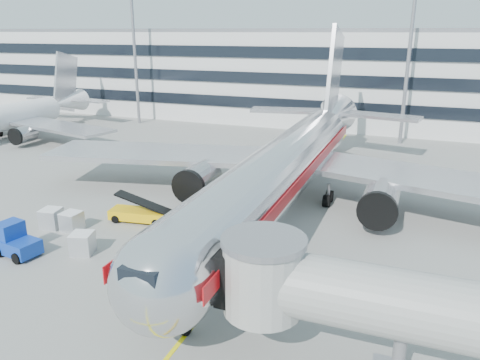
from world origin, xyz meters
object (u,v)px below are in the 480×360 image
(cargo_container_right, at_px, (52,218))
(cargo_container_front, at_px, (72,221))
(main_jet, at_px, (289,163))
(belt_loader, at_px, (139,213))
(baggage_tug, at_px, (15,241))
(cargo_container_left, at_px, (82,243))
(ramp_worker, at_px, (128,269))

(cargo_container_right, distance_m, cargo_container_front, 1.90)
(main_jet, xyz_separation_m, belt_loader, (-10.71, -7.43, -3.53))
(baggage_tug, height_order, cargo_container_right, baggage_tug)
(belt_loader, distance_m, baggage_tug, 9.69)
(cargo_container_front, bearing_deg, cargo_container_right, -176.04)
(main_jet, height_order, cargo_container_right, main_jet)
(main_jet, height_order, belt_loader, main_jet)
(belt_loader, height_order, baggage_tug, belt_loader)
(baggage_tug, relative_size, cargo_container_left, 1.88)
(belt_loader, relative_size, baggage_tug, 1.54)
(main_jet, distance_m, belt_loader, 13.51)
(belt_loader, height_order, cargo_container_right, belt_loader)
(belt_loader, distance_m, cargo_container_left, 6.57)
(cargo_container_front, bearing_deg, belt_loader, 41.20)
(cargo_container_right, relative_size, cargo_container_front, 1.13)
(main_jet, relative_size, baggage_tug, 14.83)
(main_jet, bearing_deg, cargo_container_right, -146.33)
(baggage_tug, bearing_deg, main_jet, 45.62)
(belt_loader, relative_size, cargo_container_left, 2.88)
(main_jet, relative_size, cargo_container_left, 27.81)
(cargo_container_right, relative_size, ramp_worker, 0.94)
(cargo_container_left, bearing_deg, main_jet, 51.24)
(baggage_tug, bearing_deg, cargo_container_left, 23.52)
(main_jet, relative_size, belt_loader, 9.65)
(belt_loader, height_order, ramp_worker, belt_loader)
(baggage_tug, distance_m, cargo_container_front, 4.96)
(baggage_tug, xyz_separation_m, ramp_worker, (9.62, -0.34, -0.13))
(cargo_container_right, bearing_deg, main_jet, 33.67)
(cargo_container_right, bearing_deg, cargo_container_front, 3.96)
(main_jet, relative_size, ramp_worker, 28.06)
(main_jet, distance_m, cargo_container_left, 18.26)
(cargo_container_right, height_order, cargo_container_front, cargo_container_right)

